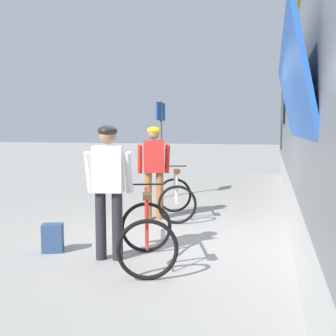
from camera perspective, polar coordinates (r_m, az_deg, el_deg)
name	(u,v)px	position (r m, az deg, el deg)	size (l,w,h in m)	color
ground_plane	(182,243)	(6.01, 2.10, -10.88)	(80.00, 80.00, 0.00)	gray
cyclist_near_in_white	(108,180)	(5.13, -8.68, -1.76)	(0.65, 0.39, 1.76)	#232328
cyclist_far_in_red	(154,164)	(7.39, -2.08, 0.55)	(0.66, 0.46, 1.76)	#935B2D
bicycle_near_red	(147,234)	(4.98, -3.12, -9.57)	(1.02, 1.24, 0.99)	black
bicycle_far_silver	(176,197)	(7.57, 1.13, -4.29)	(0.99, 1.23, 0.99)	black
backpack_on_platform	(53,238)	(5.77, -16.47, -9.76)	(0.28, 0.18, 0.40)	navy
water_bottle_near_the_bikes	(163,235)	(6.12, -0.70, -9.68)	(0.08, 0.08, 0.19)	silver
platform_sign_post	(161,133)	(9.73, -1.07, 5.14)	(0.08, 0.70, 2.40)	#595B60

